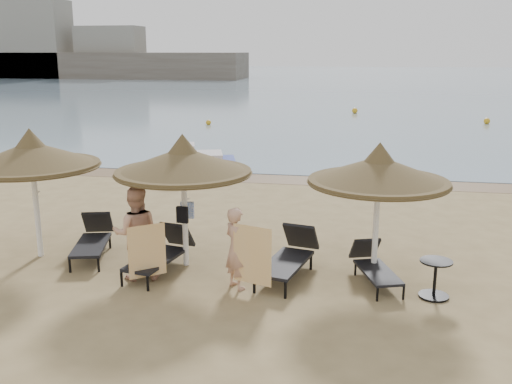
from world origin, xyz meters
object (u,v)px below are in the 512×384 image
side_table (435,280)px  person_right (236,242)px  person_left (136,226)px  lounger_near_left (162,252)px  lounger_far_right (374,265)px  lounger_near_right (290,255)px  lounger_far_left (93,238)px  palapa_right (379,171)px  pedal_boat (199,164)px  palapa_center (183,162)px  palapa_left (31,155)px

side_table → person_right: person_right is taller
side_table → person_left: bearing=-178.8°
lounger_near_left → lounger_far_right: bearing=13.3°
lounger_near_right → side_table: bearing=0.4°
side_table → lounger_near_right: bearing=167.8°
person_left → lounger_far_right: bearing=170.5°
lounger_far_left → person_left: 1.91m
person_left → palapa_right: bearing=173.3°
person_left → pedal_boat: (-1.38, 9.21, -0.63)m
lounger_near_right → person_right: (-0.91, -0.80, 0.50)m
lounger_far_left → pedal_boat: 8.15m
palapa_center → lounger_far_left: bearing=174.3°
palapa_center → lounger_near_right: 2.82m
palapa_left → lounger_near_left: (2.88, -0.30, -1.83)m
lounger_near_left → pedal_boat: size_ratio=0.71×
lounger_far_left → lounger_near_left: lounger_near_left is taller
lounger_far_right → person_right: size_ratio=0.95×
lounger_far_right → side_table: size_ratio=2.45×
person_right → lounger_near_right: bearing=-96.0°
palapa_right → lounger_near_right: 2.39m
lounger_near_left → lounger_near_right: size_ratio=0.94×
palapa_right → lounger_far_left: (-5.98, 0.17, -1.76)m
lounger_far_right → person_left: bearing=169.2°
side_table → pedal_boat: pedal_boat is taller
lounger_far_right → lounger_near_right: bearing=159.5°
palapa_center → palapa_right: 3.82m
palapa_center → lounger_near_right: size_ratio=1.31×
lounger_far_left → person_right: size_ratio=1.09×
lounger_far_left → side_table: bearing=-22.8°
lounger_near_right → pedal_boat: (-4.29, 8.51, 0.02)m
palapa_left → lounger_far_right: (7.08, -0.14, -1.89)m
palapa_right → lounger_near_left: bearing=-174.7°
palapa_center → person_right: palapa_center is taller
lounger_far_right → person_left: person_left is taller
lounger_near_right → side_table: 2.76m
lounger_near_left → pedal_boat: pedal_boat is taller
palapa_left → person_right: palapa_left is taller
person_left → pedal_boat: person_left is taller
lounger_far_left → person_left: bearing=-51.6°
lounger_far_left → person_right: (3.43, -1.17, 0.53)m
lounger_near_right → person_left: 3.06m
person_left → lounger_far_left: bearing=-54.1°
palapa_right → lounger_far_left: bearing=178.4°
palapa_center → lounger_far_left: size_ratio=1.41×
lounger_far_left → lounger_near_right: 4.36m
lounger_far_left → pedal_boat: size_ratio=0.71×
palapa_right → side_table: (1.06, -0.77, -1.80)m
palapa_center → lounger_far_left: 2.82m
side_table → person_left: person_left is taller
palapa_left → palapa_right: bearing=0.8°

